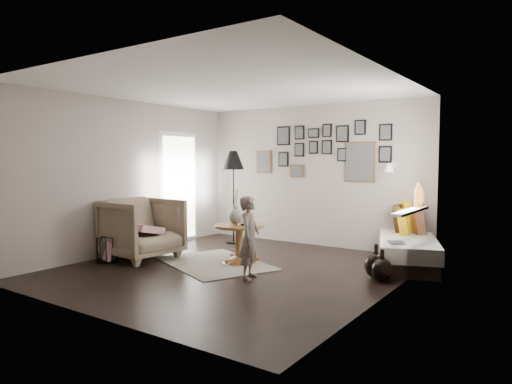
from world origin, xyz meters
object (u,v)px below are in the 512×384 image
Objects in this scene: vase at (236,213)px; child at (249,238)px; floor_lamp at (233,164)px; magazine_basket at (107,250)px; pedestal_table at (239,245)px; armchair at (142,229)px; daybed at (409,246)px; demijohn_large at (376,265)px; demijohn_small at (382,270)px.

child is at bearing -42.72° from vase.
magazine_basket is (-0.63, -2.42, -1.33)m from floor_lamp.
pedestal_table is 1.96× the size of magazine_basket.
magazine_basket is at bearing 82.13° from child.
armchair is 2.23m from floor_lamp.
pedestal_table reaches higher than magazine_basket.
vase is 1.80m from floor_lamp.
demijohn_large is (-0.12, -1.10, -0.10)m from daybed.
magazine_basket is at bearing 155.77° from armchair.
vase reaches higher than daybed.
child is at bearing 10.30° from magazine_basket.
floor_lamp is 3.79× the size of demijohn_large.
daybed is 1.11m from demijohn_large.
vase is at bearing 34.65° from magazine_basket.
daybed reaches higher than demijohn_small.
magazine_basket is 4.13m from demijohn_small.
armchair reaches higher than daybed.
demijohn_small is at bearing -43.97° from demijohn_large.
armchair is 3.67m from demijohn_large.
demijohn_small reaches higher than magazine_basket.
floor_lamp is 4.54× the size of magazine_basket.
demijohn_small is (3.66, 0.81, -0.33)m from armchair.
floor_lamp reaches higher than armchair.
vase is 2.70m from daybed.
child is (0.68, -0.68, 0.28)m from pedestal_table.
armchair is at bearing -154.59° from vase.
child is (2.41, 0.44, 0.36)m from magazine_basket.
floor_lamp is 3.73m from demijohn_small.
daybed reaches higher than magazine_basket.
vase is (-0.08, 0.02, 0.49)m from pedestal_table.
floor_lamp is at bearing -6.48° from armchair.
daybed is at bearing 1.69° from floor_lamp.
demijohn_large is at bearing -70.87° from armchair.
demijohn_small is (3.92, 1.29, -0.03)m from magazine_basket.
daybed is at bearing 83.59° from demijohn_large.
armchair reaches higher than demijohn_large.
vase is at bearing 165.96° from pedestal_table.
daybed is at bearing -56.57° from armchair.
demijohn_large is (3.79, 1.41, -0.01)m from magazine_basket.
pedestal_table is at bearing -14.04° from vase.
demijohn_large reaches higher than demijohn_small.
child is at bearing -45.07° from pedestal_table.
vase is 2.36m from demijohn_small.
daybed is 1.14× the size of floor_lamp.
floor_lamp reaches higher than daybed.
child reaches higher than demijohn_large.
armchair is at bearing -167.48° from demijohn_small.
magazine_basket is (-3.92, -2.51, -0.09)m from daybed.
daybed is at bearing 32.68° from magazine_basket.
vase reaches higher than child.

